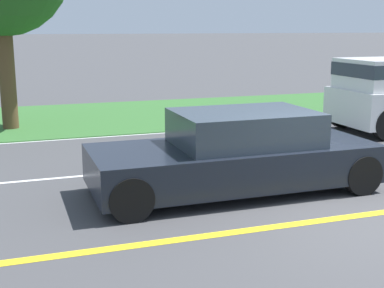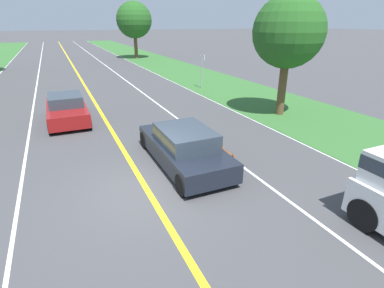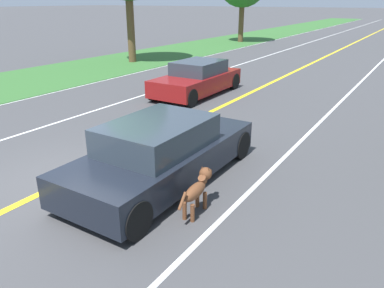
# 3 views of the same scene
# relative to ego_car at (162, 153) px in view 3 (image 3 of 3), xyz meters

# --- Properties ---
(ground_plane) EXTENTS (400.00, 400.00, 0.00)m
(ground_plane) POSITION_rel_ego_car_xyz_m (-1.72, -1.16, -0.64)
(ground_plane) COLOR #424244
(centre_divider_line) EXTENTS (0.18, 160.00, 0.01)m
(centre_divider_line) POSITION_rel_ego_car_xyz_m (-1.72, -1.16, -0.63)
(centre_divider_line) COLOR yellow
(centre_divider_line) RESTS_ON ground
(lane_dash_same_dir) EXTENTS (0.10, 160.00, 0.01)m
(lane_dash_same_dir) POSITION_rel_ego_car_xyz_m (1.78, -1.16, -0.63)
(lane_dash_same_dir) COLOR white
(lane_dash_same_dir) RESTS_ON ground
(ego_car) EXTENTS (1.92, 4.76, 1.36)m
(ego_car) POSITION_rel_ego_car_xyz_m (0.00, 0.00, 0.00)
(ego_car) COLOR black
(ego_car) RESTS_ON ground
(dog) EXTENTS (0.30, 1.23, 0.77)m
(dog) POSITION_rel_ego_car_xyz_m (1.27, -0.66, -0.17)
(dog) COLOR brown
(dog) RESTS_ON ground
(oncoming_car) EXTENTS (1.87, 4.35, 1.33)m
(oncoming_car) POSITION_rel_ego_car_xyz_m (-3.46, 7.04, -0.01)
(oncoming_car) COLOR maroon
(oncoming_car) RESTS_ON ground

